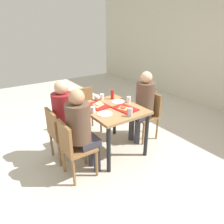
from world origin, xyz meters
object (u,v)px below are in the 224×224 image
at_px(chair_near_right, 73,146).
at_px(person_in_brown_jacket, 81,127).
at_px(chair_left_end, 86,107).
at_px(condiment_bottle, 112,95).
at_px(paper_plate_near_edge, 105,114).
at_px(soda_can, 130,112).
at_px(paper_plate_center, 118,102).
at_px(pizza_slice_a, 98,104).
at_px(tray_red_far, 125,109).
at_px(tray_red_near, 98,106).
at_px(foil_bundle, 97,97).
at_px(chair_near_left, 59,131).
at_px(plastic_cup_b, 93,110).
at_px(chair_far_side, 148,112).
at_px(plastic_cup_c, 102,97).
at_px(main_table, 112,114).
at_px(pizza_slice_b, 123,107).
at_px(plastic_cup_a, 129,100).
at_px(person_far_side, 143,101).
at_px(person_in_red, 66,114).

relative_size(chair_near_right, person_in_brown_jacket, 0.67).
xyz_separation_m(chair_left_end, condiment_bottle, (0.56, 0.23, 0.36)).
height_order(paper_plate_near_edge, soda_can, soda_can).
distance_m(paper_plate_center, soda_can, 0.61).
relative_size(chair_left_end, pizza_slice_a, 3.15).
height_order(chair_near_right, tray_red_far, chair_near_right).
height_order(tray_red_near, foil_bundle, foil_bundle).
relative_size(chair_near_left, plastic_cup_b, 8.45).
xyz_separation_m(chair_far_side, plastic_cup_c, (-0.40, -0.74, 0.33)).
height_order(paper_plate_near_edge, foil_bundle, foil_bundle).
height_order(chair_near_right, foil_bundle, foil_bundle).
xyz_separation_m(tray_red_far, paper_plate_near_edge, (-0.02, -0.35, -0.00)).
height_order(main_table, pizza_slice_b, pizza_slice_b).
bearing_deg(chair_near_right, chair_left_end, 144.60).
relative_size(pizza_slice_b, plastic_cup_b, 1.94).
xyz_separation_m(plastic_cup_b, plastic_cup_c, (-0.42, 0.42, 0.00)).
xyz_separation_m(person_in_brown_jacket, soda_can, (0.17, 0.68, 0.10)).
distance_m(chair_near_left, paper_plate_center, 1.07).
xyz_separation_m(chair_left_end, paper_plate_center, (0.73, 0.23, 0.29)).
height_order(plastic_cup_a, plastic_cup_c, same).
distance_m(person_far_side, plastic_cup_c, 0.72).
xyz_separation_m(pizza_slice_a, plastic_cup_a, (0.18, 0.48, 0.03)).
bearing_deg(plastic_cup_a, chair_left_end, -157.53).
bearing_deg(tray_red_near, chair_near_left, -96.46).
height_order(tray_red_near, pizza_slice_b, pizza_slice_b).
xyz_separation_m(person_in_brown_jacket, tray_red_far, (-0.07, 0.78, 0.04)).
distance_m(pizza_slice_a, plastic_cup_b, 0.32).
relative_size(main_table, paper_plate_center, 4.49).
xyz_separation_m(paper_plate_near_edge, condiment_bottle, (-0.47, 0.46, 0.08)).
bearing_deg(plastic_cup_c, tray_red_near, -43.05).
xyz_separation_m(person_in_brown_jacket, person_far_side, (-0.25, 1.32, 0.00)).
distance_m(chair_far_side, person_far_side, 0.28).
bearing_deg(plastic_cup_a, chair_near_left, -100.92).
bearing_deg(condiment_bottle, paper_plate_center, 0.00).
relative_size(person_in_brown_jacket, tray_red_near, 3.49).
height_order(person_in_red, plastic_cup_a, person_in_red).
relative_size(chair_left_end, tray_red_far, 2.35).
height_order(tray_red_far, plastic_cup_b, plastic_cup_b).
distance_m(tray_red_far, paper_plate_center, 0.34).
xyz_separation_m(paper_plate_near_edge, plastic_cup_c, (-0.54, 0.29, 0.05)).
bearing_deg(chair_near_right, chair_far_side, 98.78).
bearing_deg(pizza_slice_b, chair_left_end, -174.14).
bearing_deg(chair_left_end, plastic_cup_a, 22.47).
relative_size(person_in_brown_jacket, soda_can, 10.29).
bearing_deg(pizza_slice_b, person_in_red, -117.34).
distance_m(tray_red_near, pizza_slice_a, 0.04).
bearing_deg(main_table, tray_red_near, -139.95).
distance_m(plastic_cup_b, foil_bundle, 0.55).
bearing_deg(chair_left_end, foil_bundle, -2.59).
distance_m(person_in_brown_jacket, paper_plate_near_edge, 0.44).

